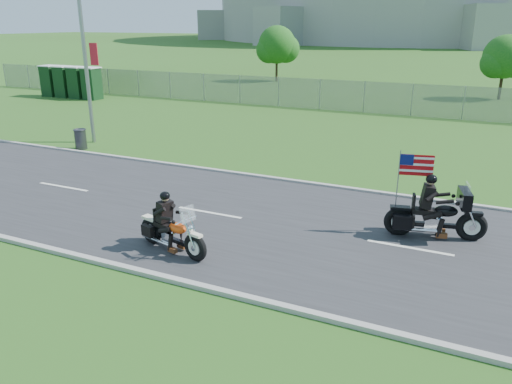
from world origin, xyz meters
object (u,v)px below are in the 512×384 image
at_px(porta_toilet_b, 78,83).
at_px(trash_can, 81,139).
at_px(streetlight, 85,21).
at_px(porta_toilet_a, 92,84).
at_px(motorcycle_follow, 435,217).
at_px(porta_toilet_c, 64,82).
at_px(porta_toilet_d, 50,81).
at_px(motorcycle_lead, 171,233).

xyz_separation_m(porta_toilet_b, trash_can, (11.85, -12.33, -0.69)).
height_order(streetlight, trash_can, streetlight).
distance_m(porta_toilet_a, motorcycle_follow, 30.93).
bearing_deg(trash_can, porta_toilet_c, 137.06).
xyz_separation_m(porta_toilet_b, motorcycle_follow, (27.87, -16.00, -0.53)).
height_order(streetlight, motorcycle_follow, streetlight).
relative_size(porta_toilet_d, trash_can, 2.53).
bearing_deg(porta_toilet_b, porta_toilet_a, 0.00).
relative_size(streetlight, porta_toilet_a, 4.35).
bearing_deg(streetlight, motorcycle_follow, -17.61).
xyz_separation_m(motorcycle_lead, trash_can, (-10.00, 7.38, -0.05)).
bearing_deg(streetlight, porta_toilet_a, 132.91).
distance_m(streetlight, porta_toilet_a, 15.39).
relative_size(porta_toilet_c, motorcycle_follow, 0.86).
xyz_separation_m(streetlight, porta_toilet_b, (-11.42, 10.78, -4.49)).
height_order(porta_toilet_a, porta_toilet_d, same).
bearing_deg(motorcycle_lead, porta_toilet_a, 150.25).
distance_m(porta_toilet_d, motorcycle_follow, 34.59).
distance_m(streetlight, trash_can, 5.43).
xyz_separation_m(streetlight, porta_toilet_a, (-10.02, 10.78, -4.49)).
relative_size(streetlight, porta_toilet_c, 4.35).
xyz_separation_m(porta_toilet_a, porta_toilet_b, (-1.40, 0.00, 0.00)).
bearing_deg(porta_toilet_a, trash_can, -49.71).
xyz_separation_m(porta_toilet_d, motorcycle_follow, (30.67, -16.00, -0.53)).
xyz_separation_m(motorcycle_follow, trash_can, (-16.01, 3.67, -0.16)).
height_order(streetlight, porta_toilet_a, streetlight).
distance_m(porta_toilet_b, porta_toilet_c, 1.40).
xyz_separation_m(porta_toilet_a, porta_toilet_c, (-2.80, 0.00, 0.00)).
bearing_deg(porta_toilet_b, trash_can, -46.13).
bearing_deg(porta_toilet_b, motorcycle_lead, -42.05).
distance_m(porta_toilet_a, porta_toilet_d, 4.20).
relative_size(streetlight, motorcycle_lead, 4.24).
relative_size(porta_toilet_b, trash_can, 2.53).
bearing_deg(porta_toilet_b, porta_toilet_d, 180.00).
height_order(porta_toilet_b, porta_toilet_c, same).
distance_m(streetlight, porta_toilet_c, 17.34).
distance_m(streetlight, porta_toilet_d, 18.40).
bearing_deg(motorcycle_lead, trash_can, 157.76).
relative_size(porta_toilet_b, motorcycle_follow, 0.86).
xyz_separation_m(streetlight, trash_can, (0.43, -1.55, -5.18)).
distance_m(porta_toilet_b, porta_toilet_d, 2.80).
bearing_deg(motorcycle_follow, trash_can, 153.56).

